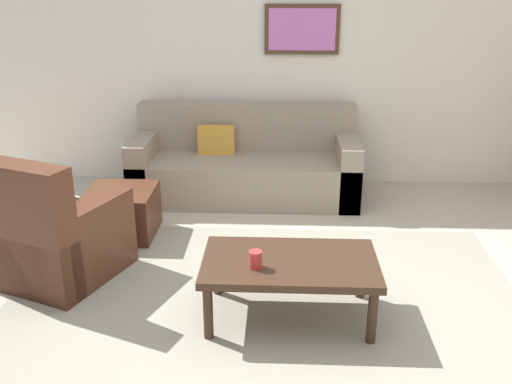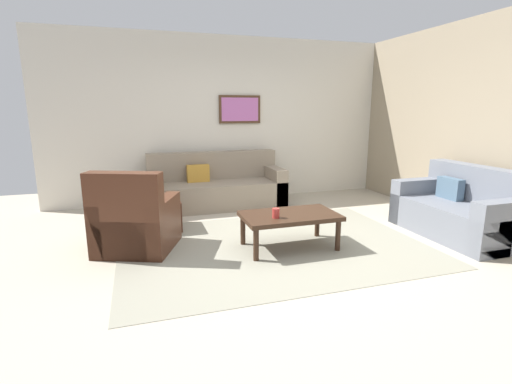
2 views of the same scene
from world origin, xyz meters
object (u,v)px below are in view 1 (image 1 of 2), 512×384
Objects in this scene: ottoman at (122,212)px; framed_artwork at (302,29)px; armchair_leather at (50,240)px; couch_main at (246,165)px; coffee_table at (290,267)px; cup at (255,259)px.

framed_artwork is (1.53, 1.42, 1.38)m from ottoman.
ottoman is at bearing 68.43° from armchair_leather.
couch_main is 1.42m from ottoman.
ottoman is 1.85m from coffee_table.
cup is (0.21, -2.32, 0.17)m from couch_main.
coffee_table is 0.26m from cup.
ottoman is at bearing -134.18° from couch_main.
couch_main reaches higher than cup.
couch_main is 2.25m from coffee_table.
ottoman is 1.79m from cup.
cup is 0.15× the size of framed_artwork.
framed_artwork is at bearing 42.82° from ottoman.
framed_artwork is at bearing 87.34° from coffee_table.
coffee_table is at bearing -92.66° from framed_artwork.
coffee_table is 1.49× the size of framed_artwork.
couch_main is 1.98× the size of coffee_table.
cup is (1.20, -1.30, 0.26)m from ottoman.
armchair_leather is 9.48× the size of cup.
armchair_leather is 0.83m from ottoman.
framed_artwork reaches higher than couch_main.
coffee_table is at bearing 26.94° from cup.
cup is (1.50, -0.53, 0.16)m from armchair_leather.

